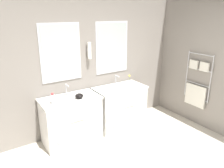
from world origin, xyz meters
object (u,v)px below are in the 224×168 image
toiletry_bottle (53,99)px  amenity_bowl (79,96)px  vanity_left (72,120)px  vanity_right (121,107)px  flower_vase (129,81)px

toiletry_bottle → amenity_bowl: bearing=-1.0°
toiletry_bottle → vanity_left: bearing=10.0°
vanity_right → toiletry_bottle: toiletry_bottle is taller
toiletry_bottle → flower_vase: size_ratio=0.83×
amenity_bowl → flower_vase: 1.18m
toiletry_bottle → flower_vase: 1.64m
vanity_left → vanity_right: bearing=0.0°
vanity_left → flower_vase: bearing=2.1°
amenity_bowl → flower_vase: (1.18, 0.11, 0.05)m
vanity_left → amenity_bowl: (0.13, -0.07, 0.46)m
vanity_left → amenity_bowl: 0.48m
vanity_right → amenity_bowl: bearing=-176.0°
vanity_right → toiletry_bottle: size_ratio=5.64×
vanity_left → toiletry_bottle: (-0.33, -0.06, 0.50)m
amenity_bowl → flower_vase: bearing=5.5°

